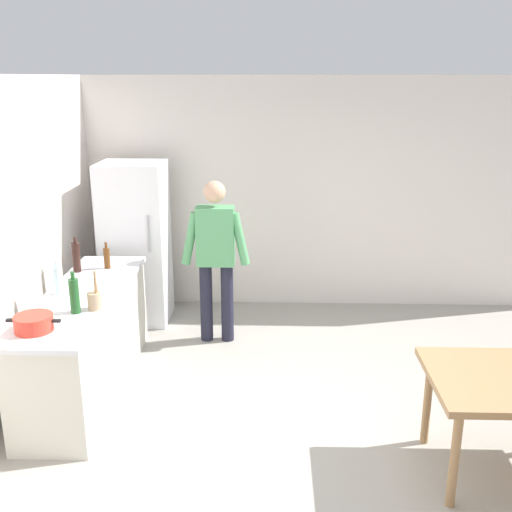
{
  "coord_description": "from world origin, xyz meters",
  "views": [
    {
      "loc": [
        -0.37,
        -3.92,
        2.68
      ],
      "look_at": [
        -0.52,
        1.31,
        1.1
      ],
      "focal_mm": 41.65,
      "sensor_mm": 36.0,
      "label": 1
    }
  ],
  "objects_px": {
    "cooking_pot": "(34,323)",
    "bottle_wine_green": "(74,295)",
    "person": "(216,251)",
    "utensil_jar": "(95,300)",
    "bottle_beer_brown": "(107,258)",
    "refrigerator": "(136,243)",
    "bottle_water_clear": "(58,280)",
    "bottle_wine_dark": "(76,257)"
  },
  "relations": [
    {
      "from": "cooking_pot",
      "to": "refrigerator",
      "type": "bearing_deg",
      "value": 85.01
    },
    {
      "from": "bottle_wine_green",
      "to": "bottle_wine_dark",
      "type": "xyz_separation_m",
      "value": [
        -0.32,
        1.02,
        0.0
      ]
    },
    {
      "from": "person",
      "to": "cooking_pot",
      "type": "xyz_separation_m",
      "value": [
        -1.16,
        -1.82,
        -0.02
      ]
    },
    {
      "from": "cooking_pot",
      "to": "utensil_jar",
      "type": "xyz_separation_m",
      "value": [
        0.32,
        0.43,
        0.02
      ]
    },
    {
      "from": "utensil_jar",
      "to": "bottle_beer_brown",
      "type": "relative_size",
      "value": 1.23
    },
    {
      "from": "bottle_beer_brown",
      "to": "bottle_wine_dark",
      "type": "bearing_deg",
      "value": -156.79
    },
    {
      "from": "bottle_wine_dark",
      "to": "bottle_beer_brown",
      "type": "relative_size",
      "value": 1.31
    },
    {
      "from": "refrigerator",
      "to": "utensil_jar",
      "type": "xyz_separation_m",
      "value": [
        0.12,
        -1.95,
        0.08
      ]
    },
    {
      "from": "bottle_wine_green",
      "to": "bottle_water_clear",
      "type": "distance_m",
      "value": 0.49
    },
    {
      "from": "person",
      "to": "bottle_beer_brown",
      "type": "height_order",
      "value": "person"
    },
    {
      "from": "bottle_wine_green",
      "to": "bottle_beer_brown",
      "type": "xyz_separation_m",
      "value": [
        -0.06,
        1.13,
        -0.04
      ]
    },
    {
      "from": "bottle_water_clear",
      "to": "bottle_beer_brown",
      "type": "bearing_deg",
      "value": 73.21
    },
    {
      "from": "bottle_water_clear",
      "to": "bottle_wine_dark",
      "type": "bearing_deg",
      "value": 93.65
    },
    {
      "from": "refrigerator",
      "to": "utensil_jar",
      "type": "bearing_deg",
      "value": -86.58
    },
    {
      "from": "refrigerator",
      "to": "bottle_beer_brown",
      "type": "height_order",
      "value": "refrigerator"
    },
    {
      "from": "person",
      "to": "bottle_beer_brown",
      "type": "relative_size",
      "value": 6.54
    },
    {
      "from": "refrigerator",
      "to": "cooking_pot",
      "type": "xyz_separation_m",
      "value": [
        -0.21,
        -2.38,
        0.06
      ]
    },
    {
      "from": "person",
      "to": "utensil_jar",
      "type": "bearing_deg",
      "value": -120.85
    },
    {
      "from": "bottle_wine_dark",
      "to": "bottle_beer_brown",
      "type": "bearing_deg",
      "value": 23.21
    },
    {
      "from": "cooking_pot",
      "to": "bottle_wine_green",
      "type": "distance_m",
      "value": 0.41
    },
    {
      "from": "person",
      "to": "utensil_jar",
      "type": "relative_size",
      "value": 5.31
    },
    {
      "from": "bottle_wine_green",
      "to": "bottle_water_clear",
      "type": "bearing_deg",
      "value": 124.47
    },
    {
      "from": "cooking_pot",
      "to": "bottle_wine_green",
      "type": "height_order",
      "value": "bottle_wine_green"
    },
    {
      "from": "refrigerator",
      "to": "bottle_wine_green",
      "type": "distance_m",
      "value": 2.03
    },
    {
      "from": "utensil_jar",
      "to": "bottle_wine_dark",
      "type": "relative_size",
      "value": 0.94
    },
    {
      "from": "bottle_wine_green",
      "to": "bottle_beer_brown",
      "type": "relative_size",
      "value": 1.31
    },
    {
      "from": "person",
      "to": "bottle_water_clear",
      "type": "height_order",
      "value": "person"
    },
    {
      "from": "cooking_pot",
      "to": "bottle_wine_dark",
      "type": "height_order",
      "value": "bottle_wine_dark"
    },
    {
      "from": "cooking_pot",
      "to": "bottle_wine_dark",
      "type": "xyz_separation_m",
      "value": [
        -0.12,
        1.37,
        0.09
      ]
    },
    {
      "from": "cooking_pot",
      "to": "bottle_water_clear",
      "type": "bearing_deg",
      "value": 96.33
    },
    {
      "from": "bottle_wine_dark",
      "to": "bottle_water_clear",
      "type": "bearing_deg",
      "value": -86.35
    },
    {
      "from": "refrigerator",
      "to": "bottle_wine_dark",
      "type": "height_order",
      "value": "refrigerator"
    },
    {
      "from": "bottle_wine_green",
      "to": "bottle_water_clear",
      "type": "height_order",
      "value": "bottle_wine_green"
    },
    {
      "from": "cooking_pot",
      "to": "bottle_beer_brown",
      "type": "xyz_separation_m",
      "value": [
        0.14,
        1.48,
        0.05
      ]
    },
    {
      "from": "utensil_jar",
      "to": "bottle_water_clear",
      "type": "distance_m",
      "value": 0.52
    },
    {
      "from": "bottle_water_clear",
      "to": "bottle_beer_brown",
      "type": "distance_m",
      "value": 0.76
    },
    {
      "from": "refrigerator",
      "to": "bottle_wine_dark",
      "type": "xyz_separation_m",
      "value": [
        -0.33,
        -1.01,
        0.15
      ]
    },
    {
      "from": "bottle_wine_green",
      "to": "bottle_beer_brown",
      "type": "height_order",
      "value": "bottle_wine_green"
    },
    {
      "from": "cooking_pot",
      "to": "bottle_wine_green",
      "type": "xyz_separation_m",
      "value": [
        0.19,
        0.35,
        0.09
      ]
    },
    {
      "from": "bottle_beer_brown",
      "to": "cooking_pot",
      "type": "bearing_deg",
      "value": -95.27
    },
    {
      "from": "bottle_wine_green",
      "to": "cooking_pot",
      "type": "bearing_deg",
      "value": -118.99
    },
    {
      "from": "cooking_pot",
      "to": "bottle_wine_green",
      "type": "relative_size",
      "value": 1.18
    }
  ]
}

